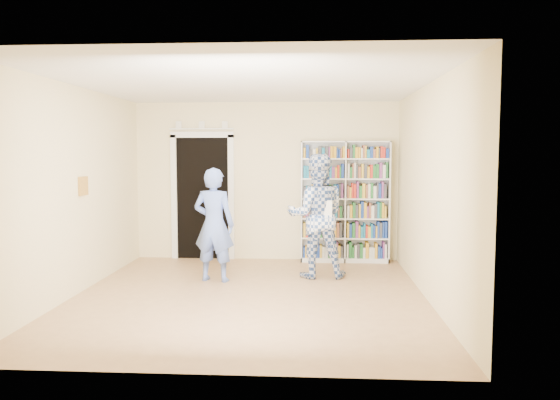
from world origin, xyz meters
TOP-DOWN VIEW (x-y plane):
  - floor at (0.00, 0.00)m, footprint 5.00×5.00m
  - ceiling at (0.00, 0.00)m, footprint 5.00×5.00m
  - wall_back at (0.00, 2.50)m, footprint 4.50×0.00m
  - wall_left at (-2.25, 0.00)m, footprint 0.00×5.00m
  - wall_right at (2.25, 0.00)m, footprint 0.00×5.00m
  - bookshelf at (1.35, 2.34)m, footprint 1.48×0.28m
  - doorway at (-1.10, 2.48)m, footprint 1.10×0.08m
  - wall_art at (-2.23, 0.20)m, footprint 0.03×0.25m
  - man_blue at (-0.60, 0.82)m, footprint 0.65×0.49m
  - man_plaid at (0.87, 1.17)m, footprint 0.93×0.74m
  - paper_sheet at (0.98, 0.93)m, footprint 0.21×0.01m

SIDE VIEW (x-z plane):
  - floor at x=0.00m, z-range 0.00..0.00m
  - man_blue at x=-0.60m, z-range 0.00..1.63m
  - man_plaid at x=0.87m, z-range 0.00..1.82m
  - paper_sheet at x=0.98m, z-range 0.86..1.16m
  - bookshelf at x=1.35m, z-range 0.01..2.05m
  - doorway at x=-1.10m, z-range -0.04..2.39m
  - wall_back at x=0.00m, z-range -0.90..3.60m
  - wall_left at x=-2.25m, z-range -1.15..3.85m
  - wall_right at x=2.25m, z-range -1.15..3.85m
  - wall_art at x=-2.23m, z-range 1.27..1.52m
  - ceiling at x=0.00m, z-range 2.70..2.70m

